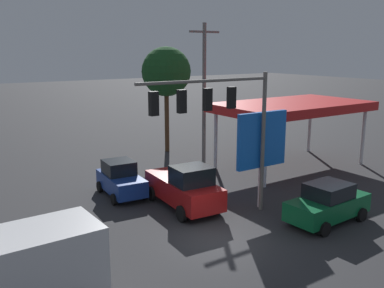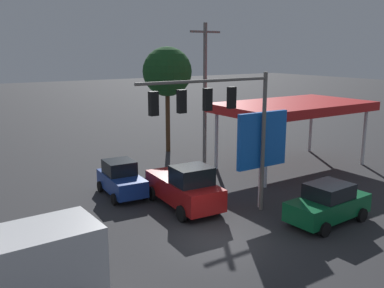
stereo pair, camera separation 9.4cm
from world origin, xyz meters
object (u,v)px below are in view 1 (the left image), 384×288
Objects in this scene: hatchback_crossing at (121,179)px; fire_hydrant at (310,220)px; street_tree at (166,72)px; utility_pole at (204,92)px; pickup_parked at (185,187)px; price_sign at (262,142)px; traffic_signal_assembly at (218,111)px; sedan_waiting at (328,203)px.

hatchback_crossing is 10.54m from fire_hydrant.
fire_hydrant is (2.42, 17.01, -5.92)m from street_tree.
utility_pole reaches higher than fire_hydrant.
street_tree is at bearing -89.61° from utility_pole.
price_sign is at bearing 62.20° from pickup_parked.
price_sign is at bearing -174.92° from traffic_signal_assembly.
price_sign is 4.56m from fire_hydrant.
hatchback_crossing is 12.26m from street_tree.
pickup_parked is (5.80, 6.46, -4.10)m from utility_pole.
utility_pole is 5.22m from street_tree.
hatchback_crossing reaches higher than fire_hydrant.
price_sign is at bearing 74.03° from utility_pole.
street_tree is at bearing -100.02° from price_sign.
price_sign is 4.35m from sedan_waiting.
pickup_parked is 6.44m from fire_hydrant.
utility_pole is 9.25m from hatchback_crossing.
pickup_parked is 6.05× the size of fire_hydrant.
pickup_parked reaches higher than sedan_waiting.
traffic_signal_assembly reaches higher than price_sign.
utility_pole is 11.19× the size of fire_hydrant.
traffic_signal_assembly reaches higher than fire_hydrant.
sedan_waiting is 1.39m from fire_hydrant.
hatchback_crossing is (2.27, -5.99, -4.37)m from traffic_signal_assembly.
traffic_signal_assembly is 10.34m from utility_pole.
price_sign is (-3.01, -0.27, -1.84)m from traffic_signal_assembly.
sedan_waiting is at bearing 110.92° from price_sign.
utility_pole is at bearing -121.78° from traffic_signal_assembly.
fire_hydrant is (2.46, 11.92, -4.77)m from utility_pole.
hatchback_crossing is 0.47× the size of street_tree.
price_sign reaches higher than hatchback_crossing.
sedan_waiting is at bearing 144.50° from traffic_signal_assembly.
street_tree is (-2.40, -13.61, 2.88)m from price_sign.
street_tree is at bearing -96.88° from sedan_waiting.
pickup_parked is 13.93m from street_tree.
price_sign is 8.19m from hatchback_crossing.
traffic_signal_assembly is 1.58× the size of sedan_waiting.
price_sign is at bearing 79.98° from street_tree.
traffic_signal_assembly is 7.75m from hatchback_crossing.
utility_pole reaches higher than hatchback_crossing.
utility_pole is 2.52× the size of hatchback_crossing.
utility_pole reaches higher than sedan_waiting.
sedan_waiting is 0.84× the size of pickup_parked.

